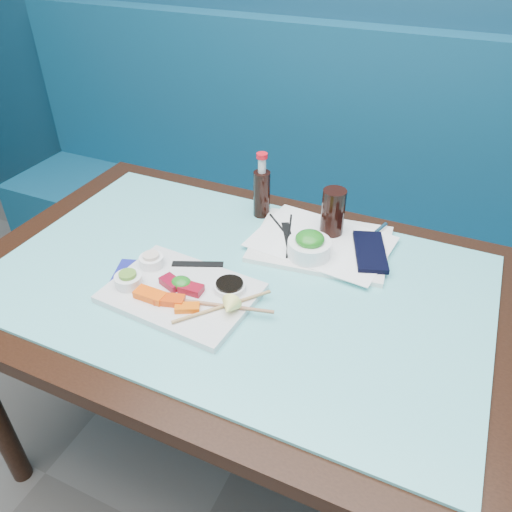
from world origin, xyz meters
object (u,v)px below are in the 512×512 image
at_px(cola_glass, 333,212).
at_px(cola_bottle_body, 262,194).
at_px(dining_table, 238,305).
at_px(serving_tray, 321,244).
at_px(seaweed_bowl, 309,248).
at_px(booth_bench, 327,237).
at_px(blue_napkin, 142,280).
at_px(sashimi_plate, 182,293).

height_order(cola_glass, cola_bottle_body, cola_glass).
xyz_separation_m(dining_table, serving_tray, (0.15, 0.23, 0.10)).
distance_m(dining_table, seaweed_bowl, 0.24).
relative_size(booth_bench, blue_napkin, 19.57).
bearing_deg(cola_bottle_body, seaweed_bowl, -37.59).
xyz_separation_m(booth_bench, seaweed_bowl, (0.14, -0.69, 0.42)).
distance_m(sashimi_plate, cola_glass, 0.47).
bearing_deg(booth_bench, sashimi_plate, -95.41).
height_order(dining_table, blue_napkin, blue_napkin).
relative_size(serving_tray, cola_bottle_body, 2.57).
relative_size(serving_tray, blue_napkin, 2.38).
distance_m(booth_bench, cola_glass, 0.74).
height_order(booth_bench, blue_napkin, booth_bench).
relative_size(cola_bottle_body, blue_napkin, 0.92).
height_order(booth_bench, dining_table, booth_bench).
height_order(seaweed_bowl, blue_napkin, seaweed_bowl).
bearing_deg(dining_table, blue_napkin, -153.22).
distance_m(seaweed_bowl, cola_bottle_body, 0.26).
height_order(booth_bench, seaweed_bowl, booth_bench).
distance_m(booth_bench, dining_table, 0.89).
bearing_deg(dining_table, booth_bench, 90.00).
bearing_deg(cola_glass, sashimi_plate, -122.06).
height_order(cola_bottle_body, blue_napkin, cola_bottle_body).
height_order(sashimi_plate, blue_napkin, sashimi_plate).
xyz_separation_m(dining_table, blue_napkin, (-0.21, -0.11, 0.09)).
relative_size(dining_table, cola_bottle_body, 9.88).
bearing_deg(booth_bench, serving_tray, -76.47).
height_order(seaweed_bowl, cola_bottle_body, cola_bottle_body).
bearing_deg(dining_table, cola_glass, 60.59).
distance_m(cola_bottle_body, blue_napkin, 0.45).
bearing_deg(booth_bench, cola_glass, -74.24).
distance_m(booth_bench, seaweed_bowl, 0.82).
height_order(booth_bench, serving_tray, booth_bench).
xyz_separation_m(booth_bench, cola_bottle_body, (-0.07, -0.53, 0.45)).
distance_m(booth_bench, serving_tray, 0.74).
bearing_deg(cola_glass, cola_bottle_body, 172.67).
height_order(serving_tray, blue_napkin, serving_tray).
xyz_separation_m(sashimi_plate, seaweed_bowl, (0.23, 0.27, 0.03)).
xyz_separation_m(cola_glass, cola_bottle_body, (-0.23, 0.03, -0.01)).
bearing_deg(seaweed_bowl, blue_napkin, -143.71).
height_order(serving_tray, seaweed_bowl, seaweed_bowl).
xyz_separation_m(dining_table, seaweed_bowl, (0.14, 0.15, 0.13)).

